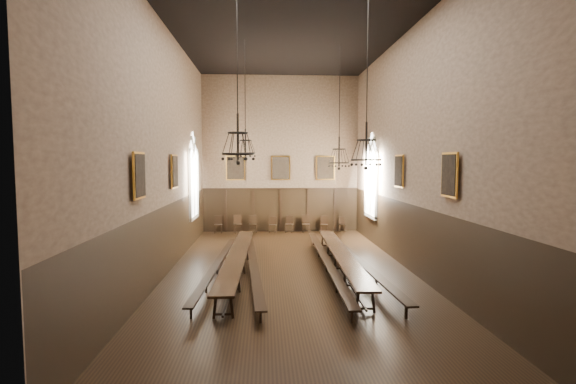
{
  "coord_description": "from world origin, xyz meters",
  "views": [
    {
      "loc": [
        -0.92,
        -15.18,
        4.1
      ],
      "look_at": [
        0.01,
        1.5,
        2.85
      ],
      "focal_mm": 26.0,
      "sensor_mm": 36.0,
      "label": 1
    }
  ],
  "objects": [
    {
      "name": "floor",
      "position": [
        0.0,
        0.0,
        -0.01
      ],
      "size": [
        9.0,
        18.0,
        0.02
      ],
      "primitive_type": "cube",
      "color": "black",
      "rests_on": "ground"
    },
    {
      "name": "ceiling",
      "position": [
        0.0,
        0.0,
        9.01
      ],
      "size": [
        9.0,
        18.0,
        0.02
      ],
      "primitive_type": "cube",
      "color": "black",
      "rests_on": "ground"
    },
    {
      "name": "wall_back",
      "position": [
        0.0,
        9.01,
        4.5
      ],
      "size": [
        9.0,
        0.02,
        9.0
      ],
      "primitive_type": "cube",
      "color": "#8F7258",
      "rests_on": "ground"
    },
    {
      "name": "wall_front",
      "position": [
        0.0,
        -9.01,
        4.5
      ],
      "size": [
        9.0,
        0.02,
        9.0
      ],
      "primitive_type": "cube",
      "color": "#8F7258",
      "rests_on": "ground"
    },
    {
      "name": "wall_left",
      "position": [
        -4.51,
        0.0,
        4.5
      ],
      "size": [
        0.02,
        18.0,
        9.0
      ],
      "primitive_type": "cube",
      "color": "#8F7258",
      "rests_on": "ground"
    },
    {
      "name": "wall_right",
      "position": [
        4.51,
        0.0,
        4.5
      ],
      "size": [
        0.02,
        18.0,
        9.0
      ],
      "primitive_type": "cube",
      "color": "#8F7258",
      "rests_on": "ground"
    },
    {
      "name": "wainscot_panelling",
      "position": [
        0.0,
        0.0,
        1.25
      ],
      "size": [
        9.0,
        18.0,
        2.5
      ],
      "primitive_type": null,
      "color": "black",
      "rests_on": "floor"
    },
    {
      "name": "table_left",
      "position": [
        -1.92,
        -0.2,
        0.37
      ],
      "size": [
        0.87,
        9.6,
        0.75
      ],
      "rotation": [
        0.0,
        0.0,
        -0.02
      ],
      "color": "black",
      "rests_on": "floor"
    },
    {
      "name": "table_right",
      "position": [
        1.89,
        -0.07,
        0.37
      ],
      "size": [
        0.9,
        9.44,
        0.74
      ],
      "rotation": [
        0.0,
        0.0,
        -0.03
      ],
      "color": "black",
      "rests_on": "floor"
    },
    {
      "name": "bench_left_outer",
      "position": [
        -2.66,
        -0.22,
        0.27
      ],
      "size": [
        0.7,
        9.29,
        0.42
      ],
      "rotation": [
        0.0,
        0.0,
        -0.05
      ],
      "color": "black",
      "rests_on": "floor"
    },
    {
      "name": "bench_left_inner",
      "position": [
        -1.36,
        -0.2,
        0.29
      ],
      "size": [
        0.98,
        10.19,
        0.46
      ],
      "rotation": [
        0.0,
        0.0,
        0.07
      ],
      "color": "black",
      "rests_on": "floor"
    },
    {
      "name": "bench_right_inner",
      "position": [
        1.34,
        -0.13,
        0.3
      ],
      "size": [
        0.48,
        10.61,
        0.48
      ],
      "rotation": [
        0.0,
        0.0,
        -0.02
      ],
      "color": "black",
      "rests_on": "floor"
    },
    {
      "name": "bench_right_outer",
      "position": [
        2.5,
        0.15,
        0.31
      ],
      "size": [
        0.83,
        10.78,
        0.48
      ],
      "rotation": [
        0.0,
        0.0,
        0.05
      ],
      "color": "black",
      "rests_on": "floor"
    },
    {
      "name": "chair_0",
      "position": [
        -3.59,
        8.55,
        0.3
      ],
      "size": [
        0.45,
        0.45,
        0.99
      ],
      "rotation": [
        0.0,
        0.0,
        0.04
      ],
      "color": "black",
      "rests_on": "floor"
    },
    {
      "name": "chair_1",
      "position": [
        -2.46,
        8.53,
        0.3
      ],
      "size": [
        0.53,
        0.53,
        1.01
      ],
      "rotation": [
        0.0,
        0.0,
        0.22
      ],
      "color": "black",
      "rests_on": "floor"
    },
    {
      "name": "chair_2",
      "position": [
        -1.62,
        8.54,
        0.3
      ],
      "size": [
        0.46,
        0.46,
        0.99
      ],
      "rotation": [
        0.0,
        0.0,
        0.06
      ],
      "color": "black",
      "rests_on": "floor"
    },
    {
      "name": "chair_3",
      "position": [
        -0.48,
        8.58,
        0.27
      ],
      "size": [
        0.44,
        0.44,
        0.9
      ],
      "rotation": [
        0.0,
        0.0,
        -0.12
      ],
      "color": "black",
      "rests_on": "floor"
    },
    {
      "name": "chair_4",
      "position": [
        0.47,
        8.58,
        0.29
      ],
      "size": [
        0.51,
        0.51,
        0.95
      ],
      "rotation": [
        0.0,
        0.0,
        -0.23
      ],
      "color": "black",
      "rests_on": "floor"
    },
    {
      "name": "chair_5",
      "position": [
        1.44,
        8.5,
        0.3
      ],
      "size": [
        0.44,
        0.44,
        0.98
      ],
      "rotation": [
        0.0,
        0.0,
        -0.01
      ],
      "color": "black",
      "rests_on": "floor"
    },
    {
      "name": "chair_6",
      "position": [
        2.49,
        8.47,
        0.28
      ],
      "size": [
        0.45,
        0.45,
        0.93
      ],
      "rotation": [
        0.0,
        0.0,
        -0.1
      ],
      "color": "black",
      "rests_on": "floor"
    },
    {
      "name": "chair_7",
      "position": [
        3.55,
        8.61,
        0.26
      ],
      "size": [
        0.39,
        0.39,
        0.87
      ],
      "rotation": [
        0.0,
        0.0,
        0.02
      ],
      "color": "black",
      "rests_on": "floor"
    },
    {
      "name": "chandelier_back_left",
      "position": [
        -1.71,
        2.07,
        4.75
      ],
      "size": [
        0.81,
        0.81,
        4.72
      ],
      "color": "black",
      "rests_on": "ceiling"
    },
    {
      "name": "chandelier_back_right",
      "position": [
        2.24,
        2.43,
        4.34
      ],
      "size": [
        0.9,
        0.9,
        5.14
      ],
      "color": "black",
      "rests_on": "ceiling"
    },
    {
      "name": "chandelier_front_left",
      "position": [
        -1.7,
        -2.89,
        4.6
      ],
      "size": [
        0.95,
        0.95,
        4.86
      ],
      "color": "black",
      "rests_on": "ceiling"
    },
    {
      "name": "chandelier_front_right",
      "position": [
        2.18,
        -2.55,
        4.44
      ],
      "size": [
        0.93,
        0.93,
        5.03
      ],
      "color": "black",
      "rests_on": "ceiling"
    },
    {
      "name": "portrait_back_0",
      "position": [
        -2.6,
        8.88,
        3.7
      ],
      "size": [
        1.1,
        0.12,
        1.4
      ],
      "color": "gold",
      "rests_on": "wall_back"
    },
    {
      "name": "portrait_back_1",
      "position": [
        0.0,
        8.88,
        3.7
      ],
      "size": [
        1.1,
        0.12,
        1.4
      ],
      "color": "gold",
      "rests_on": "wall_back"
    },
    {
      "name": "portrait_back_2",
      "position": [
        2.6,
        8.88,
        3.7
      ],
      "size": [
        1.1,
        0.12,
        1.4
      ],
      "color": "gold",
      "rests_on": "wall_back"
    },
    {
      "name": "portrait_left_0",
      "position": [
        -4.38,
        1.0,
        3.7
      ],
      "size": [
        0.12,
        1.0,
        1.3
      ],
      "color": "gold",
      "rests_on": "wall_left"
    },
    {
      "name": "portrait_left_1",
      "position": [
        -4.38,
        -3.5,
        3.7
      ],
      "size": [
        0.12,
        1.0,
        1.3
      ],
      "color": "gold",
      "rests_on": "wall_left"
    },
    {
      "name": "portrait_right_0",
      "position": [
        4.38,
        1.0,
        3.7
      ],
      "size": [
        0.12,
        1.0,
        1.3
      ],
      "color": "gold",
      "rests_on": "wall_right"
    },
    {
      "name": "portrait_right_1",
      "position": [
        4.38,
        -3.5,
        3.7
      ],
      "size": [
        0.12,
        1.0,
        1.3
      ],
      "color": "gold",
      "rests_on": "wall_right"
    },
    {
      "name": "window_right",
      "position": [
        4.43,
        5.5,
        3.4
      ],
      "size": [
        0.2,
        2.2,
        4.6
      ],
      "primitive_type": null,
      "color": "white",
      "rests_on": "wall_right"
    },
    {
      "name": "window_left",
      "position": [
        -4.43,
        5.5,
        3.4
      ],
      "size": [
        0.2,
        2.2,
        4.6
      ],
      "primitive_type": null,
      "color": "white",
      "rests_on": "wall_left"
    }
  ]
}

